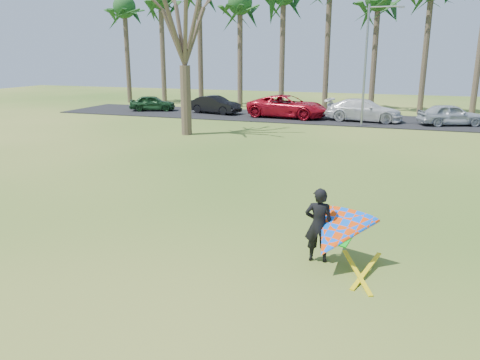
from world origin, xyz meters
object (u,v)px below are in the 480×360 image
(kite_flyer, at_px, (334,233))
(car_3, at_px, (364,110))
(car_4, at_px, (450,115))
(car_2, at_px, (287,106))
(bare_tree_left, at_px, (183,18))
(car_1, at_px, (215,105))
(car_0, at_px, (153,103))
(streetlight, at_px, (368,60))

(kite_flyer, bearing_deg, car_3, 93.12)
(car_3, xyz_separation_m, car_4, (5.86, -0.18, -0.06))
(car_3, bearing_deg, car_4, -87.08)
(car_2, bearing_deg, bare_tree_left, 162.39)
(bare_tree_left, height_order, car_4, bare_tree_left)
(bare_tree_left, distance_m, car_2, 11.96)
(car_3, bearing_deg, car_1, 91.70)
(car_0, bearing_deg, car_1, -110.31)
(car_0, bearing_deg, car_4, -112.29)
(car_2, relative_size, car_4, 1.43)
(car_0, xyz_separation_m, car_1, (5.86, 0.01, 0.06))
(streetlight, relative_size, car_0, 2.06)
(streetlight, relative_size, car_4, 1.85)
(car_2, relative_size, car_3, 1.12)
(car_1, relative_size, car_3, 0.79)
(car_1, height_order, car_4, car_4)
(streetlight, height_order, car_1, streetlight)
(car_1, height_order, car_3, car_3)
(bare_tree_left, bearing_deg, car_3, 43.18)
(car_2, bearing_deg, streetlight, -106.49)
(car_2, xyz_separation_m, car_3, (5.80, -0.16, -0.06))
(car_2, distance_m, car_4, 11.66)
(streetlight, relative_size, car_2, 1.30)
(car_4, bearing_deg, streetlight, 90.43)
(bare_tree_left, bearing_deg, car_0, 128.66)
(streetlight, height_order, car_4, streetlight)
(car_0, height_order, car_4, car_4)
(car_1, xyz_separation_m, kite_flyer, (13.41, -25.84, 0.08))
(streetlight, xyz_separation_m, car_1, (-12.25, 2.95, -3.69))
(car_1, relative_size, car_2, 0.71)
(car_0, bearing_deg, streetlight, -119.59)
(bare_tree_left, relative_size, car_2, 1.57)
(car_3, height_order, kite_flyer, kite_flyer)
(car_2, bearing_deg, car_0, 93.80)
(car_0, height_order, car_2, car_2)
(streetlight, xyz_separation_m, car_2, (-6.02, 2.49, -3.55))
(bare_tree_left, distance_m, car_4, 19.25)
(car_1, xyz_separation_m, car_3, (12.03, -0.63, 0.08))
(car_2, bearing_deg, car_4, -85.73)
(bare_tree_left, distance_m, car_3, 14.91)
(car_0, distance_m, car_2, 12.11)
(car_1, bearing_deg, bare_tree_left, -155.69)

